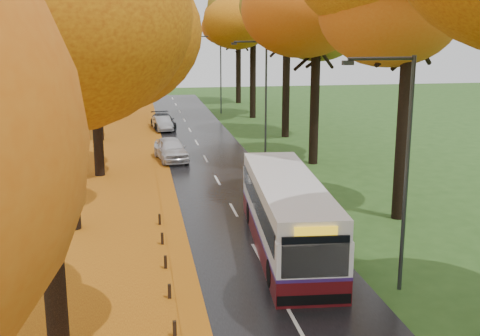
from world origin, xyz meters
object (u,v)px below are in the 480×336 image
object	(u,v)px
streetlamp_mid	(262,89)
car_silver	(163,123)
bus	(287,213)
car_white	(171,149)
car_dark	(163,121)
streetlamp_far	(218,68)
streetlamp_near	(401,157)

from	to	relation	value
streetlamp_mid	car_silver	distance (m)	14.31
bus	car_white	bearing A→B (deg)	106.44
streetlamp_mid	car_white	xyz separation A→B (m)	(-6.30, -0.07, -3.90)
car_silver	streetlamp_mid	bearing A→B (deg)	-70.02
bus	car_dark	size ratio (longest dim) A/B	2.45
streetlamp_far	car_white	bearing A→B (deg)	-105.93
streetlamp_near	streetlamp_mid	distance (m)	22.00
streetlamp_mid	bus	bearing A→B (deg)	-98.62
streetlamp_far	car_white	distance (m)	23.28
car_dark	car_white	bearing A→B (deg)	-95.89
car_silver	car_dark	world-z (taller)	car_dark
car_white	streetlamp_near	bearing A→B (deg)	-82.02
streetlamp_mid	car_white	bearing A→B (deg)	-179.39
car_white	streetlamp_mid	bearing A→B (deg)	-7.42
streetlamp_near	car_dark	xyz separation A→B (m)	(-6.20, 35.16, -4.01)
bus	car_dark	bearing A→B (deg)	101.26
streetlamp_mid	streetlamp_far	xyz separation A→B (m)	(0.00, 22.00, 0.00)
bus	car_white	world-z (taller)	bus
streetlamp_mid	car_silver	size ratio (longest dim) A/B	2.15
streetlamp_mid	bus	distance (m)	18.01
car_white	car_silver	size ratio (longest dim) A/B	1.21
streetlamp_mid	car_dark	distance (m)	15.09
streetlamp_near	bus	bearing A→B (deg)	120.75
streetlamp_far	bus	bearing A→B (deg)	-93.85
streetlamp_mid	car_dark	size ratio (longest dim) A/B	1.76
car_white	car_silver	xyz separation A→B (m)	(0.00, 12.26, -0.16)
streetlamp_far	car_dark	distance (m)	11.52
car_silver	streetlamp_far	bearing A→B (deg)	49.97
streetlamp_near	car_dark	world-z (taller)	streetlamp_near
car_silver	car_dark	size ratio (longest dim) A/B	0.82
streetlamp_mid	car_dark	bearing A→B (deg)	115.24
streetlamp_far	streetlamp_near	bearing A→B (deg)	-90.00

